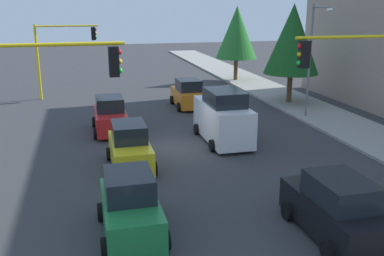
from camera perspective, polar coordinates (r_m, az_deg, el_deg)
The scene contains 14 objects.
ground_plane at distance 21.80m, azimuth -1.91°, elevation -2.72°, with size 120.00×120.00×0.00m, color #353538.
sidewalk_kerb at distance 30.05m, azimuth 15.90°, elevation 2.05°, with size 80.00×4.00×0.15m, color gray.
traffic_signal_near_right at distance 14.53m, azimuth -19.38°, elevation 3.93°, with size 0.36×4.59×5.91m.
traffic_signal_far_right at distance 34.35m, azimuth -16.61°, elevation 10.22°, with size 0.36×4.59×5.56m.
traffic_signal_near_left at distance 17.64m, azimuth 21.09°, elevation 5.86°, with size 0.36×4.59×5.97m.
street_lamp_curbside at distance 27.52m, azimuth 15.64°, elevation 9.89°, with size 2.15×0.28×7.00m.
tree_roadside_mid at distance 31.73m, azimuth 13.01°, elevation 11.26°, with size 3.86×3.86×7.03m.
tree_roadside_far at distance 40.71m, azimuth 5.87°, elevation 12.32°, with size 3.75×3.75×6.82m.
delivery_van_white at distance 22.66m, azimuth 4.07°, elevation 1.36°, with size 4.80×2.22×2.77m.
car_green at distance 13.87m, azimuth -8.08°, elevation -10.20°, with size 3.69×1.98×1.98m.
car_orange at distance 30.43m, azimuth -0.50°, elevation 4.42°, with size 3.76×2.04×1.98m.
car_red at distance 24.90m, azimuth -10.65°, elevation 1.54°, with size 3.95×1.99×1.98m.
car_black at distance 14.30m, azimuth 18.33°, elevation -10.06°, with size 4.11×2.08×1.98m.
car_yellow at distance 19.30m, azimuth -8.14°, elevation -2.58°, with size 3.85×1.93×1.98m.
Camera 1 is at (20.19, -4.36, 6.97)m, focal length 40.75 mm.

